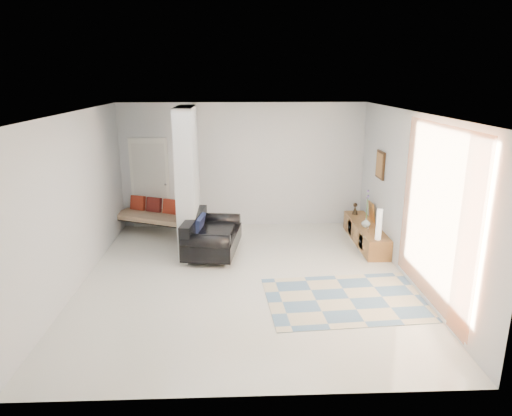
{
  "coord_description": "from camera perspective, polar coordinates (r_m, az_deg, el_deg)",
  "views": [
    {
      "loc": [
        -0.12,
        -7.18,
        3.34
      ],
      "look_at": [
        0.2,
        0.6,
        1.09
      ],
      "focal_mm": 32.0,
      "sensor_mm": 36.0,
      "label": 1
    }
  ],
  "objects": [
    {
      "name": "hallway_door",
      "position": [
        10.59,
        -13.09,
        3.04
      ],
      "size": [
        0.85,
        0.06,
        2.04
      ],
      "primitive_type": "cube",
      "color": "white",
      "rests_on": "floor"
    },
    {
      "name": "media_console",
      "position": [
        9.73,
        13.53,
        -3.14
      ],
      "size": [
        0.45,
        2.06,
        0.8
      ],
      "color": "brown",
      "rests_on": "floor"
    },
    {
      "name": "wall_front",
      "position": [
        4.61,
        -0.69,
        -8.73
      ],
      "size": [
        6.0,
        0.0,
        6.0
      ],
      "primitive_type": "plane",
      "rotation": [
        -1.57,
        0.0,
        0.0
      ],
      "color": "silver",
      "rests_on": "ground"
    },
    {
      "name": "cylinder_lamp",
      "position": [
        8.78,
        15.12,
        -1.99
      ],
      "size": [
        0.11,
        0.11,
        0.59
      ],
      "primitive_type": "cylinder",
      "color": "white",
      "rests_on": "media_console"
    },
    {
      "name": "wall_left",
      "position": [
        7.89,
        -21.75,
        0.73
      ],
      "size": [
        0.0,
        6.0,
        6.0
      ],
      "primitive_type": "plane",
      "rotation": [
        1.57,
        0.0,
        1.57
      ],
      "color": "silver",
      "rests_on": "ground"
    },
    {
      "name": "daybed",
      "position": [
        10.26,
        -12.33,
        -0.84
      ],
      "size": [
        2.0,
        1.45,
        0.77
      ],
      "rotation": [
        0.0,
        0.0,
        -0.41
      ],
      "color": "black",
      "rests_on": "floor"
    },
    {
      "name": "bronze_figurine",
      "position": [
        10.31,
        12.28,
        -0.08
      ],
      "size": [
        0.14,
        0.14,
        0.26
      ],
      "primitive_type": null,
      "rotation": [
        0.0,
        0.0,
        -0.11
      ],
      "color": "black",
      "rests_on": "media_console"
    },
    {
      "name": "floor",
      "position": [
        7.92,
        -1.29,
        -8.81
      ],
      "size": [
        6.0,
        6.0,
        0.0
      ],
      "primitive_type": "plane",
      "color": "silver",
      "rests_on": "ground"
    },
    {
      "name": "wall_back",
      "position": [
        10.37,
        -1.66,
        5.33
      ],
      "size": [
        6.0,
        0.0,
        6.0
      ],
      "primitive_type": "plane",
      "rotation": [
        1.57,
        0.0,
        0.0
      ],
      "color": "silver",
      "rests_on": "ground"
    },
    {
      "name": "wall_art",
      "position": [
        9.42,
        15.29,
        5.22
      ],
      "size": [
        0.04,
        0.45,
        0.55
      ],
      "primitive_type": "cube",
      "color": "#3A2110",
      "rests_on": "wall_right"
    },
    {
      "name": "curtain",
      "position": [
        6.91,
        21.55,
        -0.9
      ],
      "size": [
        0.0,
        2.55,
        2.55
      ],
      "primitive_type": "plane",
      "rotation": [
        1.57,
        0.0,
        1.57
      ],
      "color": "orange",
      "rests_on": "wall_right"
    },
    {
      "name": "partition_column",
      "position": [
        9.05,
        -8.54,
        3.56
      ],
      "size": [
        0.35,
        1.2,
        2.8
      ],
      "primitive_type": "cube",
      "color": "#B5B9BD",
      "rests_on": "floor"
    },
    {
      "name": "area_rug",
      "position": [
        7.39,
        11.58,
        -11.05
      ],
      "size": [
        2.67,
        1.88,
        0.01
      ],
      "primitive_type": "cube",
      "rotation": [
        0.0,
        0.0,
        0.07
      ],
      "color": "beige",
      "rests_on": "floor"
    },
    {
      "name": "loveseat",
      "position": [
        8.92,
        -5.83,
        -3.5
      ],
      "size": [
        1.14,
        1.7,
        0.76
      ],
      "rotation": [
        0.0,
        0.0,
        -0.14
      ],
      "color": "silver",
      "rests_on": "floor"
    },
    {
      "name": "wall_right",
      "position": [
        7.97,
        18.81,
        1.17
      ],
      "size": [
        0.0,
        6.0,
        6.0
      ],
      "primitive_type": "plane",
      "rotation": [
        1.57,
        0.0,
        -1.57
      ],
      "color": "silver",
      "rests_on": "ground"
    },
    {
      "name": "ceiling",
      "position": [
        7.21,
        -1.44,
        11.82
      ],
      "size": [
        6.0,
        6.0,
        0.0
      ],
      "primitive_type": "plane",
      "rotation": [
        3.14,
        0.0,
        0.0
      ],
      "color": "white",
      "rests_on": "wall_back"
    },
    {
      "name": "vase",
      "position": [
        9.5,
        13.58,
        -1.78
      ],
      "size": [
        0.2,
        0.2,
        0.19
      ],
      "primitive_type": "imported",
      "rotation": [
        0.0,
        0.0,
        0.13
      ],
      "color": "silver",
      "rests_on": "media_console"
    }
  ]
}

